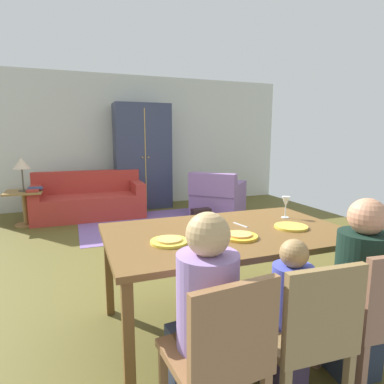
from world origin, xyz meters
name	(u,v)px	position (x,y,z in m)	size (l,w,h in m)	color
ground_plane	(183,248)	(0.00, 0.40, -0.01)	(6.63, 6.01, 0.02)	brown
back_wall	(137,141)	(0.00, 3.46, 1.35)	(6.63, 0.10, 2.70)	beige
dining_table	(228,239)	(-0.27, -1.42, 0.69)	(1.77, 1.09, 0.76)	brown
plate_near_man	(169,242)	(-0.76, -1.54, 0.77)	(0.25, 0.25, 0.02)	yellow
pizza_near_man	(169,239)	(-0.76, -1.54, 0.78)	(0.17, 0.17, 0.01)	tan
plate_near_child	(240,236)	(-0.27, -1.60, 0.77)	(0.25, 0.25, 0.02)	yellow
pizza_near_child	(240,234)	(-0.27, -1.60, 0.78)	(0.17, 0.17, 0.01)	#E49F52
plate_near_woman	(291,227)	(0.22, -1.52, 0.77)	(0.25, 0.25, 0.02)	gold
wine_glass	(286,203)	(0.37, -1.24, 0.89)	(0.07, 0.07, 0.19)	silver
fork	(197,236)	(-0.53, -1.47, 0.76)	(0.02, 0.15, 0.01)	silver
knife	(240,225)	(-0.11, -1.32, 0.76)	(0.01, 0.17, 0.01)	silver
dining_chair_man	(221,353)	(-0.75, -2.32, 0.49)	(0.46, 0.46, 0.87)	brown
person_man	(204,328)	(-0.76, -2.15, 0.51)	(0.30, 0.41, 1.11)	#2E3648
dining_chair_child	(308,331)	(-0.27, -2.32, 0.49)	(0.44, 0.44, 0.87)	olive
person_child	(287,324)	(-0.27, -2.15, 0.43)	(0.22, 0.29, 0.92)	#3E324A
dining_chair_woman	(379,313)	(0.21, -2.32, 0.49)	(0.46, 0.46, 0.87)	brown
person_woman	(355,295)	(0.22, -2.15, 0.51)	(0.30, 0.41, 1.11)	#2A3447
area_rug	(159,223)	(0.01, 1.71, 0.00)	(2.60, 1.80, 0.01)	#78599A
couch	(89,201)	(-1.07, 2.57, 0.30)	(1.91, 0.86, 0.82)	#A93128
armchair	(217,198)	(1.17, 1.87, 0.32)	(1.21, 1.21, 0.82)	#836198
armoire	(143,157)	(0.03, 3.07, 1.05)	(1.10, 0.59, 2.10)	#30364E
side_table	(25,203)	(-2.09, 2.31, 0.38)	(0.56, 0.56, 0.58)	olive
table_lamp	(21,165)	(-2.09, 2.31, 1.01)	(0.26, 0.26, 0.54)	#4D4739
book_lower	(37,189)	(-1.90, 2.36, 0.59)	(0.22, 0.16, 0.03)	#A42426
book_upper	(35,188)	(-1.91, 2.28, 0.62)	(0.22, 0.16, 0.03)	navy
handbag	(201,216)	(0.66, 1.41, 0.13)	(0.32, 0.16, 0.26)	black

